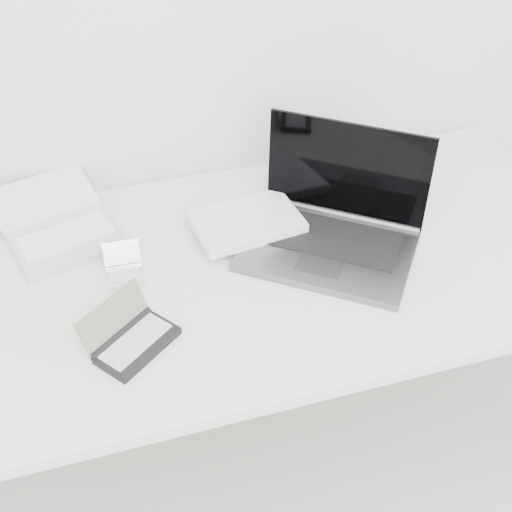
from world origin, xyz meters
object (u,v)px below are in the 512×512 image
object	(u,v)px
desk	(263,277)
netbook_open_white	(61,229)
palmtop_charcoal	(131,338)
laptop_large	(311,226)

from	to	relation	value
desk	netbook_open_white	size ratio (longest dim) A/B	4.16
netbook_open_white	palmtop_charcoal	size ratio (longest dim) A/B	1.80
laptop_large	netbook_open_white	bearing A→B (deg)	-161.94
desk	laptop_large	size ratio (longest dim) A/B	2.89
netbook_open_white	palmtop_charcoal	distance (m)	0.42
desk	laptop_large	xyz separation A→B (m)	(0.14, 0.04, 0.09)
laptop_large	desk	bearing A→B (deg)	-124.84
netbook_open_white	desk	bearing A→B (deg)	-43.87
palmtop_charcoal	laptop_large	bearing A→B (deg)	-12.79
desk	laptop_large	bearing A→B (deg)	18.40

